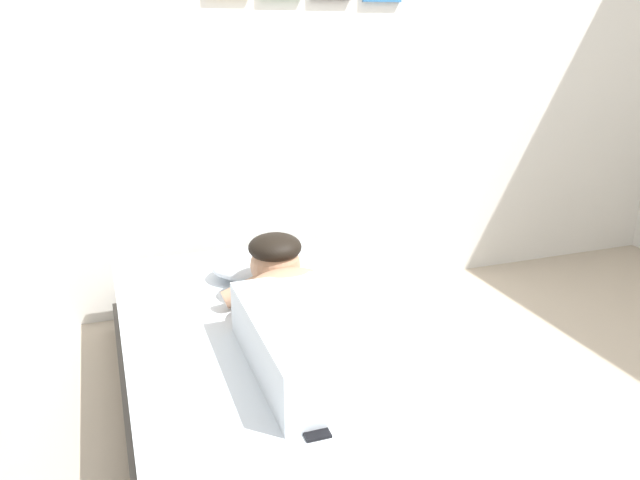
# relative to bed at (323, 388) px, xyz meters

# --- Properties ---
(back_wall) EXTENTS (4.41, 0.12, 2.50)m
(back_wall) POSITION_rel_bed_xyz_m (0.33, 1.20, 1.08)
(back_wall) COLOR silver
(back_wall) RESTS_ON ground
(bed) EXTENTS (1.31, 2.10, 0.34)m
(bed) POSITION_rel_bed_xyz_m (0.00, 0.00, 0.00)
(bed) COLOR #4C4742
(bed) RESTS_ON ground
(pillow) EXTENTS (0.52, 0.32, 0.11)m
(pillow) POSITION_rel_bed_xyz_m (0.01, 0.64, 0.23)
(pillow) COLOR silver
(pillow) RESTS_ON bed
(person_lying) EXTENTS (0.43, 0.92, 0.27)m
(person_lying) POSITION_rel_bed_xyz_m (-0.06, 0.01, 0.28)
(person_lying) COLOR silver
(person_lying) RESTS_ON bed
(coffee_cup) EXTENTS (0.12, 0.09, 0.07)m
(coffee_cup) POSITION_rel_bed_xyz_m (0.17, 0.32, 0.21)
(coffee_cup) COLOR #D84C47
(coffee_cup) RESTS_ON bed
(cell_phone) EXTENTS (0.07, 0.14, 0.01)m
(cell_phone) POSITION_rel_bed_xyz_m (-0.18, -0.41, 0.18)
(cell_phone) COLOR black
(cell_phone) RESTS_ON bed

